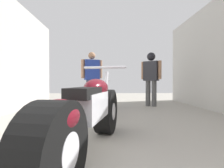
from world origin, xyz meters
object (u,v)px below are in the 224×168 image
motorcycle_maroon_cruiser (89,116)px  mechanic_with_helmet (151,74)px  mechanic_in_blue (92,75)px  motorcycle_black_naked (98,99)px

motorcycle_maroon_cruiser → mechanic_with_helmet: (1.64, 3.61, 0.63)m
motorcycle_maroon_cruiser → mechanic_in_blue: (-0.31, 3.74, 0.58)m
motorcycle_black_naked → mechanic_with_helmet: 2.12m
motorcycle_maroon_cruiser → mechanic_with_helmet: mechanic_with_helmet is taller
mechanic_in_blue → mechanic_with_helmet: mechanic_in_blue is taller
motorcycle_black_naked → motorcycle_maroon_cruiser: bearing=-88.9°
motorcycle_black_naked → mechanic_with_helmet: mechanic_with_helmet is taller
mechanic_with_helmet → motorcycle_maroon_cruiser: bearing=-114.5°
mechanic_in_blue → mechanic_with_helmet: 1.95m
motorcycle_maroon_cruiser → mechanic_in_blue: bearing=94.7°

